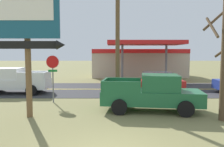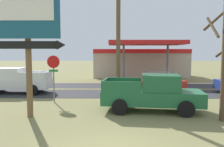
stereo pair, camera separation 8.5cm
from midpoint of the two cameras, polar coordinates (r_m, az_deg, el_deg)
name	(u,v)px [view 2 (the right image)]	position (r m, az deg, el deg)	size (l,w,h in m)	color
road_asphalt	(113,89)	(19.85, 0.25, -3.90)	(140.00, 8.00, 0.02)	#333335
road_centre_line	(113,89)	(19.85, 0.25, -3.86)	(126.00, 0.20, 0.01)	gold
motel_sign	(28,25)	(11.67, -19.81, 11.23)	(3.40, 0.54, 6.47)	brown
stop_sign	(54,70)	(14.85, -14.03, 0.79)	(0.80, 0.08, 2.95)	slate
utility_pole	(118,20)	(14.44, 1.74, 12.97)	(2.04, 0.26, 9.51)	brown
gas_station	(140,62)	(31.20, 6.93, 2.87)	(12.00, 11.50, 4.40)	beige
pickup_green_parked_on_lawn	(153,93)	(12.51, 10.23, -4.81)	(5.40, 2.72, 1.96)	#1E6038
pickup_white_on_road	(15,81)	(19.29, -22.61, -1.69)	(5.20, 2.24, 1.96)	silver
car_red_far_lane	(157,83)	(18.06, 11.10, -2.25)	(4.20, 2.00, 1.64)	red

